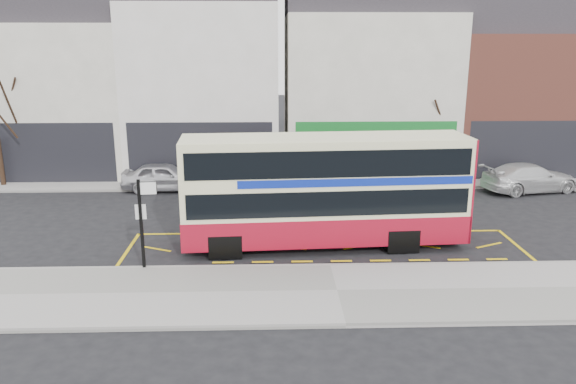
{
  "coord_description": "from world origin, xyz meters",
  "views": [
    {
      "loc": [
        -1.9,
        -17.3,
        7.19
      ],
      "look_at": [
        -1.3,
        2.0,
        1.96
      ],
      "focal_mm": 35.0,
      "sensor_mm": 36.0,
      "label": 1
    }
  ],
  "objects_px": {
    "car_silver": "(165,177)",
    "car_grey": "(261,178)",
    "bus_stop_post": "(143,215)",
    "double_decker_bus": "(326,190)",
    "car_white": "(530,178)",
    "street_tree_right": "(434,109)"
  },
  "relations": [
    {
      "from": "car_grey",
      "to": "car_white",
      "type": "distance_m",
      "value": 13.2
    },
    {
      "from": "bus_stop_post",
      "to": "car_silver",
      "type": "bearing_deg",
      "value": 91.23
    },
    {
      "from": "car_silver",
      "to": "car_grey",
      "type": "xyz_separation_m",
      "value": [
        4.74,
        -0.11,
        -0.06
      ]
    },
    {
      "from": "double_decker_bus",
      "to": "car_white",
      "type": "bearing_deg",
      "value": 30.31
    },
    {
      "from": "double_decker_bus",
      "to": "street_tree_right",
      "type": "relative_size",
      "value": 1.84
    },
    {
      "from": "double_decker_bus",
      "to": "car_white",
      "type": "relative_size",
      "value": 2.11
    },
    {
      "from": "bus_stop_post",
      "to": "car_white",
      "type": "bearing_deg",
      "value": 23.66
    },
    {
      "from": "double_decker_bus",
      "to": "bus_stop_post",
      "type": "relative_size",
      "value": 3.49
    },
    {
      "from": "car_white",
      "to": "bus_stop_post",
      "type": "bearing_deg",
      "value": 106.4
    },
    {
      "from": "street_tree_right",
      "to": "double_decker_bus",
      "type": "bearing_deg",
      "value": -123.48
    },
    {
      "from": "double_decker_bus",
      "to": "car_grey",
      "type": "bearing_deg",
      "value": 103.84
    },
    {
      "from": "car_grey",
      "to": "double_decker_bus",
      "type": "bearing_deg",
      "value": -179.35
    },
    {
      "from": "car_silver",
      "to": "street_tree_right",
      "type": "xyz_separation_m",
      "value": [
        13.74,
        1.99,
        3.06
      ]
    },
    {
      "from": "bus_stop_post",
      "to": "car_grey",
      "type": "height_order",
      "value": "bus_stop_post"
    },
    {
      "from": "double_decker_bus",
      "to": "bus_stop_post",
      "type": "height_order",
      "value": "double_decker_bus"
    },
    {
      "from": "bus_stop_post",
      "to": "street_tree_right",
      "type": "xyz_separation_m",
      "value": [
        12.53,
        12.1,
        1.86
      ]
    },
    {
      "from": "street_tree_right",
      "to": "car_silver",
      "type": "bearing_deg",
      "value": -171.75
    },
    {
      "from": "bus_stop_post",
      "to": "car_grey",
      "type": "bearing_deg",
      "value": 64.98
    },
    {
      "from": "bus_stop_post",
      "to": "car_grey",
      "type": "distance_m",
      "value": 10.68
    },
    {
      "from": "car_silver",
      "to": "car_grey",
      "type": "distance_m",
      "value": 4.74
    },
    {
      "from": "car_silver",
      "to": "car_grey",
      "type": "height_order",
      "value": "car_silver"
    },
    {
      "from": "double_decker_bus",
      "to": "street_tree_right",
      "type": "bearing_deg",
      "value": 53.04
    }
  ]
}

